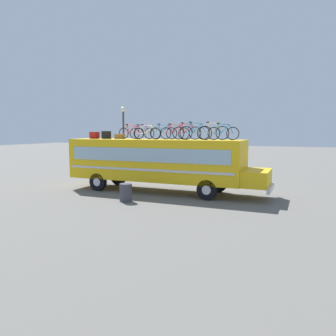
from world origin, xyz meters
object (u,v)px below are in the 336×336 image
Objects in this scene: rooftop_bicycle_4 at (163,133)px; rooftop_bicycle_3 at (147,133)px; luggage_bag_1 at (94,135)px; rooftop_bicycle_7 at (195,132)px; rooftop_bicycle_6 at (187,132)px; luggage_bag_2 at (106,135)px; luggage_bag_3 at (120,136)px; bus at (159,161)px; rooftop_bicycle_2 at (142,133)px; rooftop_bicycle_1 at (131,133)px; rooftop_bicycle_8 at (213,132)px; rooftop_bicycle_5 at (175,133)px; trash_bin at (126,193)px; rooftop_bicycle_9 at (223,133)px; street_lamp at (123,131)px.

rooftop_bicycle_3 is at bearing -140.17° from rooftop_bicycle_4.
luggage_bag_1 is 0.26× the size of rooftop_bicycle_7.
rooftop_bicycle_6 is (2.20, 0.50, 0.03)m from rooftop_bicycle_3.
luggage_bag_2 is 0.90× the size of luggage_bag_3.
luggage_bag_1 is at bearing -179.47° from bus.
rooftop_bicycle_4 is at bearing -2.42° from rooftop_bicycle_2.
rooftop_bicycle_1 is at bearing 10.26° from luggage_bag_2.
bus is 6.45× the size of rooftop_bicycle_8.
rooftop_bicycle_2 is 2.88m from rooftop_bicycle_6.
rooftop_bicycle_6 is 0.94× the size of rooftop_bicycle_8.
rooftop_bicycle_5 is at bearing 2.45° from luggage_bag_2.
bus is 12.99× the size of trash_bin.
rooftop_bicycle_4 reaches higher than rooftop_bicycle_1.
luggage_bag_1 is 6.59m from rooftop_bicycle_7.
rooftop_bicycle_2 is 0.89× the size of rooftop_bicycle_7.
rooftop_bicycle_2 reaches higher than luggage_bag_3.
rooftop_bicycle_6 is at bearing -172.23° from rooftop_bicycle_8.
rooftop_bicycle_7 reaches higher than rooftop_bicycle_5.
luggage_bag_2 is 7.21m from rooftop_bicycle_9.
rooftop_bicycle_7 is (0.64, -0.40, 0.01)m from rooftop_bicycle_6.
bus is 24.55× the size of luggage_bag_2.
luggage_bag_3 is 0.30× the size of rooftop_bicycle_3.
rooftop_bicycle_2 is (3.06, 0.43, 0.16)m from luggage_bag_1.
luggage_bag_3 is (-2.73, 0.31, 1.35)m from bus.
rooftop_bicycle_5 reaches higher than luggage_bag_3.
rooftop_bicycle_1 is 3.58m from rooftop_bicycle_6.
rooftop_bicycle_6 is at bearing 148.34° from rooftop_bicycle_7.
rooftop_bicycle_7 is at bearing 47.19° from trash_bin.
trash_bin is (3.14, -3.12, -2.79)m from luggage_bag_2.
rooftop_bicycle_4 is at bearing 177.80° from rooftop_bicycle_9.
rooftop_bicycle_1 is at bearing 3.49° from luggage_bag_3.
bus is 2.78m from rooftop_bicycle_7.
rooftop_bicycle_8 reaches higher than rooftop_bicycle_6.
rooftop_bicycle_7 is at bearing -31.66° from rooftop_bicycle_6.
rooftop_bicycle_6 is at bearing -4.48° from rooftop_bicycle_4.
luggage_bag_3 is 4.35m from rooftop_bicycle_6.
rooftop_bicycle_9 is (3.52, -0.13, 0.00)m from rooftop_bicycle_4.
rooftop_bicycle_4 is 7.77m from street_lamp.
rooftop_bicycle_1 is 4.25m from rooftop_bicycle_7.
street_lamp is at bearing 149.86° from rooftop_bicycle_9.
rooftop_bicycle_5 is at bearing -0.78° from luggage_bag_3.
rooftop_bicycle_1 is at bearing 172.75° from rooftop_bicycle_7.
rooftop_bicycle_6 is at bearing 1.61° from luggage_bag_2.
rooftop_bicycle_1 is at bearing 169.68° from bus.
luggage_bag_2 is 1.61m from rooftop_bicycle_1.
rooftop_bicycle_9 is at bearing -0.57° from rooftop_bicycle_6.
street_lamp is (-5.58, 5.57, 1.71)m from bus.
rooftop_bicycle_7 reaches higher than luggage_bag_1.
rooftop_bicycle_8 is at bearing 1.61° from rooftop_bicycle_4.
rooftop_bicycle_2 is 0.94× the size of rooftop_bicycle_3.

